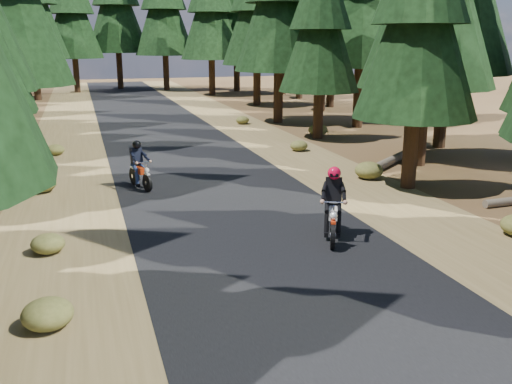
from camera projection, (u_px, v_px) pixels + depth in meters
ground at (276, 257)px, 12.58m from camera, size 120.00×120.00×0.00m
road at (222, 198)px, 17.19m from camera, size 6.00×100.00×0.01m
shoulder_l at (62, 211)px, 15.89m from camera, size 3.20×100.00×0.01m
shoulder_r at (360, 187)px, 18.50m from camera, size 3.20×100.00×0.01m
log_near at (401, 156)px, 22.63m from camera, size 4.43×3.77×0.32m
understory_shrubs at (239, 174)px, 19.21m from camera, size 15.26×28.29×0.59m
rider_lead at (333, 216)px, 13.52m from camera, size 1.33×2.03×1.74m
rider_follow at (140, 173)px, 18.23m from camera, size 0.99×1.79×1.52m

